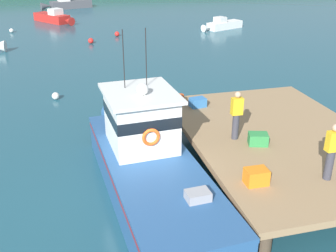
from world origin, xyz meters
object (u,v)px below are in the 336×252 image
at_px(moored_boat_off_the_point, 68,4).
at_px(moored_boat_near_channel, 222,25).
at_px(crate_stack_near_edge, 256,176).
at_px(mooring_buoy_spare_mooring, 56,96).
at_px(deckhand_further_back, 332,151).
at_px(mooring_buoy_channel_marker, 117,34).
at_px(main_fishing_boat, 147,160).
at_px(moored_boat_far_left, 54,18).
at_px(deckhand_by_the_boat, 236,114).
at_px(mooring_buoy_outer, 11,31).
at_px(mooring_buoy_inshore, 91,41).
at_px(crate_stack_mid_dock, 258,139).
at_px(crate_single_far, 198,102).
at_px(bait_bucket, 180,99).

xyz_separation_m(moored_boat_off_the_point, moored_boat_near_channel, (13.22, -16.94, -0.14)).
height_order(crate_stack_near_edge, mooring_buoy_spare_mooring, crate_stack_near_edge).
relative_size(deckhand_further_back, mooring_buoy_channel_marker, 4.05).
bearing_deg(main_fishing_boat, moored_boat_off_the_point, 91.69).
height_order(main_fishing_boat, moored_boat_near_channel, main_fishing_boat).
bearing_deg(main_fishing_boat, moored_boat_near_channel, 63.57).
height_order(moored_boat_off_the_point, moored_boat_near_channel, moored_boat_off_the_point).
distance_m(moored_boat_far_left, mooring_buoy_spare_mooring, 22.63).
height_order(crate_stack_near_edge, deckhand_by_the_boat, deckhand_by_the_boat).
bearing_deg(moored_boat_near_channel, mooring_buoy_outer, 170.49).
distance_m(deckhand_further_back, mooring_buoy_inshore, 24.32).
bearing_deg(moored_boat_off_the_point, mooring_buoy_outer, -110.72).
relative_size(deckhand_by_the_boat, moored_boat_far_left, 0.33).
xyz_separation_m(crate_stack_mid_dock, moored_boat_far_left, (-6.39, 31.86, -0.92)).
xyz_separation_m(main_fishing_boat, mooring_buoy_channel_marker, (2.28, 23.37, -0.81)).
bearing_deg(deckhand_further_back, main_fishing_boat, 149.59).
bearing_deg(mooring_buoy_spare_mooring, deckhand_further_back, -58.02).
xyz_separation_m(moored_boat_off_the_point, moored_boat_far_left, (-1.60, -9.47, -0.06)).
xyz_separation_m(deckhand_by_the_boat, deckhand_further_back, (1.44, -2.97, 0.00)).
bearing_deg(mooring_buoy_spare_mooring, mooring_buoy_outer, 101.36).
height_order(crate_single_far, mooring_buoy_outer, crate_single_far).
distance_m(crate_single_far, mooring_buoy_spare_mooring, 7.97).
bearing_deg(moored_boat_far_left, moored_boat_near_channel, -26.73).
distance_m(bait_bucket, mooring_buoy_inshore, 17.38).
xyz_separation_m(mooring_buoy_outer, mooring_buoy_channel_marker, (8.73, -3.88, 0.02)).
height_order(deckhand_by_the_boat, moored_boat_far_left, deckhand_by_the_boat).
distance_m(moored_boat_off_the_point, mooring_buoy_inshore, 19.94).
xyz_separation_m(crate_stack_mid_dock, moored_boat_off_the_point, (-4.78, 41.34, -0.86)).
distance_m(moored_boat_far_left, mooring_buoy_channel_marker, 9.70).
distance_m(crate_stack_near_edge, moored_boat_far_left, 34.41).
distance_m(crate_single_far, mooring_buoy_channel_marker, 20.02).
bearing_deg(deckhand_by_the_boat, moored_boat_far_left, 100.59).
xyz_separation_m(crate_stack_mid_dock, mooring_buoy_inshore, (-3.64, 21.43, -1.18)).
height_order(moored_boat_near_channel, mooring_buoy_spare_mooring, moored_boat_near_channel).
height_order(crate_stack_mid_dock, moored_boat_far_left, crate_stack_mid_dock).
bearing_deg(crate_single_far, moored_boat_off_the_point, 96.00).
height_order(moored_boat_near_channel, moored_boat_far_left, moored_boat_far_left).
relative_size(bait_bucket, moored_boat_far_left, 0.07).
distance_m(deckhand_further_back, moored_boat_near_channel, 27.87).
distance_m(moored_boat_near_channel, mooring_buoy_inshore, 12.43).
relative_size(crate_stack_near_edge, mooring_buoy_inshore, 1.42).
bearing_deg(moored_boat_far_left, crate_single_far, -78.84).
xyz_separation_m(moored_boat_near_channel, mooring_buoy_spare_mooring, (-14.79, -15.16, -0.20)).
height_order(main_fishing_boat, mooring_buoy_inshore, main_fishing_boat).
relative_size(crate_single_far, moored_boat_far_left, 0.12).
relative_size(deckhand_by_the_boat, mooring_buoy_outer, 4.52).
bearing_deg(moored_boat_off_the_point, moored_boat_far_left, -99.60).
xyz_separation_m(crate_stack_near_edge, crate_stack_mid_dock, (1.09, 2.13, -0.03)).
bearing_deg(moored_boat_off_the_point, crate_stack_mid_dock, -83.40).
distance_m(bait_bucket, moored_boat_far_left, 28.09).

